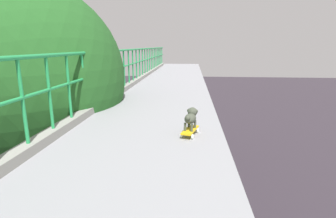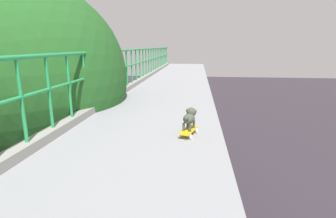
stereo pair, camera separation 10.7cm
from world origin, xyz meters
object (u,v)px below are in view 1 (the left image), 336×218
at_px(car_green_fifth, 36,182).
at_px(toy_skateboard, 190,131).
at_px(car_blue_sixth, 11,153).
at_px(small_dog, 191,117).
at_px(city_bus, 93,94).

bearing_deg(car_green_fifth, toy_skateboard, -43.73).
bearing_deg(car_blue_sixth, small_dog, -42.96).
bearing_deg(car_blue_sixth, toy_skateboard, -43.07).
bearing_deg(city_bus, small_dog, -65.60).
xyz_separation_m(car_green_fifth, city_bus, (-3.36, 16.51, 1.13)).
distance_m(car_blue_sixth, small_dog, 15.42).
xyz_separation_m(city_bus, toy_skateboard, (10.61, -23.44, 3.95)).
bearing_deg(car_blue_sixth, car_green_fifth, -41.59).
relative_size(car_blue_sixth, toy_skateboard, 8.85).
height_order(car_green_fifth, small_dog, small_dog).
distance_m(car_blue_sixth, city_bus, 13.56).
xyz_separation_m(car_green_fifth, toy_skateboard, (7.24, -6.93, 5.08)).
height_order(toy_skateboard, small_dog, small_dog).
distance_m(toy_skateboard, small_dog, 0.21).
height_order(car_green_fifth, car_blue_sixth, car_blue_sixth).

